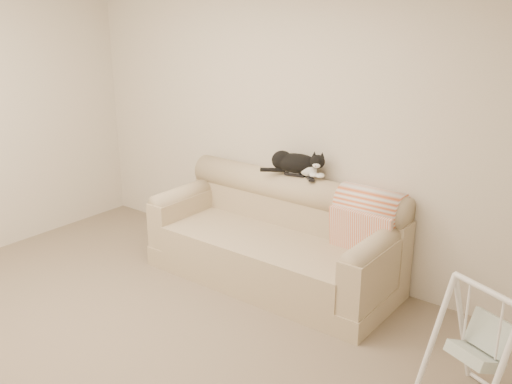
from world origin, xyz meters
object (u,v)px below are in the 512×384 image
sofa (277,240)px  tuxedo_cat (297,163)px  remote_a (295,174)px  remote_b (310,178)px  baby_swing (479,350)px

sofa → tuxedo_cat: size_ratio=3.84×
remote_a → remote_b: (0.16, -0.01, -0.00)m
tuxedo_cat → baby_swing: size_ratio=0.70×
remote_a → tuxedo_cat: bearing=64.1°
remote_b → remote_a: bearing=178.2°
remote_a → baby_swing: (1.93, -0.92, -0.50)m
tuxedo_cat → baby_swing: (1.93, -0.93, -0.60)m
sofa → remote_a: remote_a is taller
remote_a → baby_swing: remote_a is taller
remote_a → remote_b: remote_a is taller
remote_a → sofa: bearing=-96.5°
sofa → remote_b: size_ratio=14.03×
sofa → remote_b: (0.19, 0.22, 0.56)m
sofa → remote_a: bearing=83.5°
sofa → remote_a: (0.03, 0.22, 0.56)m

